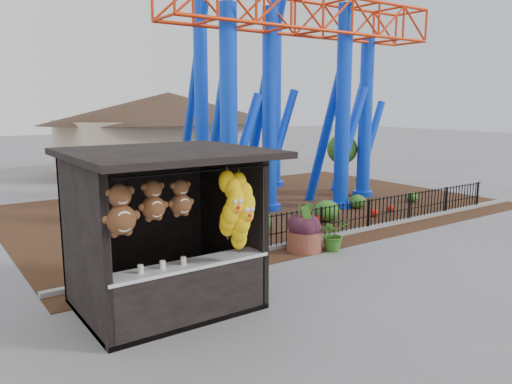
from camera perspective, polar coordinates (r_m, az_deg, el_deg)
ground at (r=10.96m, az=7.16°, el=-11.18°), size 120.00×120.00×0.00m
mulch_bed at (r=19.39m, az=0.12°, el=-1.66°), size 18.00×12.00×0.02m
curb at (r=15.66m, az=10.72°, el=-4.51°), size 18.00×0.18×0.12m
prize_booth at (r=9.61m, az=-9.95°, el=-4.75°), size 3.50×3.40×3.12m
picket_fence at (r=16.20m, az=13.01°, el=-2.50°), size 12.20×0.06×1.00m
roller_coaster at (r=19.98m, az=2.49°, el=17.23°), size 11.00×6.37×10.82m
terracotta_planter at (r=13.70m, az=5.55°, el=-5.55°), size 1.18×1.18×0.56m
planter_foliage at (r=13.55m, az=5.59°, el=-3.11°), size 0.70×0.70×0.64m
potted_plant at (r=13.78m, az=8.85°, el=-4.74°), size 0.96×0.87×0.92m
landscaping at (r=17.48m, az=4.72°, el=-1.89°), size 9.17×4.04×0.72m
pavilion at (r=30.42m, az=-9.92°, el=8.28°), size 15.00×15.00×4.80m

